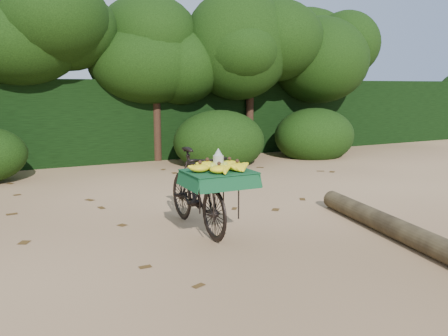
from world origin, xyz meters
name	(u,v)px	position (x,y,z in m)	size (l,w,h in m)	color
ground	(264,226)	(0.00, 0.00, 0.00)	(80.00, 80.00, 0.00)	tan
vendor_bicycle	(197,189)	(-0.78, 0.21, 0.49)	(0.69, 1.68, 0.96)	black
fallen_log	(406,233)	(1.02, -1.22, 0.12)	(0.23, 0.23, 3.22)	brown
hedge_backdrop	(124,119)	(0.00, 6.30, 0.90)	(26.00, 1.80, 1.80)	black
tree_row	(102,69)	(-0.65, 5.50, 2.00)	(14.50, 2.00, 4.00)	black
bush_clumps	(175,146)	(0.50, 4.30, 0.45)	(8.80, 1.70, 0.90)	black
leaf_litter	(238,213)	(0.00, 0.65, 0.01)	(7.00, 7.30, 0.01)	#4B3114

